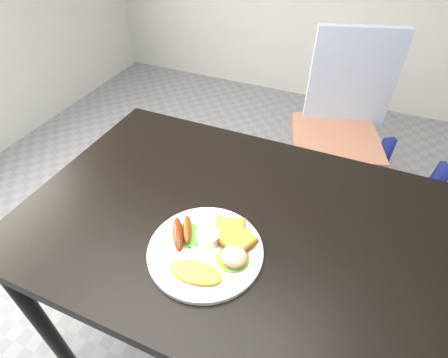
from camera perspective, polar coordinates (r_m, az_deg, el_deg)
The scene contains 15 objects.
room_floor at distance 1.63m, azimuth 1.26°, elevation -24.57°, with size 4.00×4.50×0.02m, color gray.
dining_table at distance 1.00m, azimuth 1.88°, elevation -7.10°, with size 1.20×0.80×0.04m, color black.
dining_chair at distance 1.88m, azimuth 17.70°, elevation 6.06°, with size 0.42×0.42×0.05m, color #A2684E.
person at distance 1.26m, azimuth 23.70°, elevation 7.68°, with size 0.61×0.41×1.70m, color navy.
plate at distance 0.91m, azimuth -3.05°, elevation -11.62°, with size 0.29×0.29×0.01m, color white.
lettuce_left at distance 0.93m, azimuth -5.92°, elevation -9.00°, with size 0.09×0.08×0.01m, color green.
lettuce_right at distance 0.88m, azimuth 1.42°, elevation -12.98°, with size 0.08×0.08×0.01m, color #5D9822.
omelette at distance 0.85m, azimuth -4.72°, elevation -14.92°, with size 0.13×0.06×0.02m, color yellow.
sausage_a at distance 0.91m, azimuth -7.50°, elevation -8.86°, with size 0.03×0.11×0.03m, color maroon.
sausage_b at distance 0.92m, azimuth -6.02°, elevation -8.15°, with size 0.02×0.10×0.02m, color brown.
ramekin at distance 0.90m, azimuth -2.65°, elevation -9.51°, with size 0.06×0.06×0.03m, color white.
toast_a at distance 0.93m, azimuth 1.03°, elevation -8.27°, with size 0.08×0.08×0.01m, color brown.
toast_b at distance 0.89m, azimuth 2.06°, elevation -9.90°, with size 0.08×0.08×0.01m, color brown.
potato_salad at distance 0.86m, azimuth 1.65°, elevation -12.54°, with size 0.07×0.06×0.04m, color beige.
fork at distance 0.91m, azimuth -5.64°, elevation -10.80°, with size 0.17×0.01×0.00m, color #ADAFB7.
Camera 1 is at (0.23, -0.62, 1.48)m, focal length 28.00 mm.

